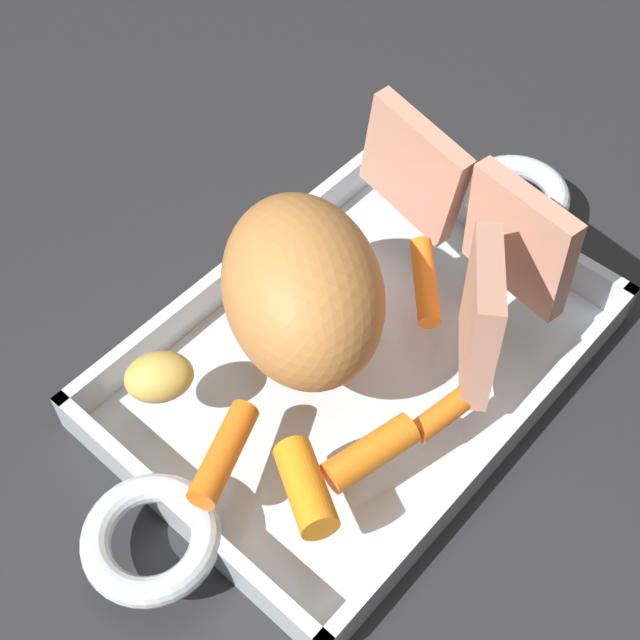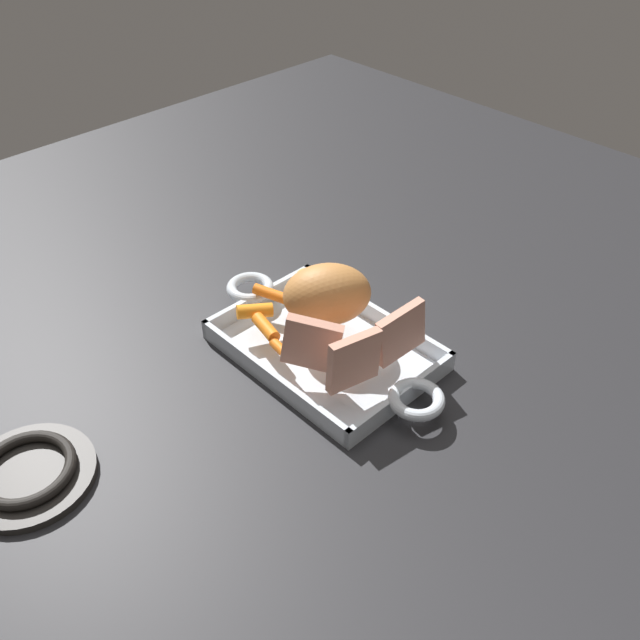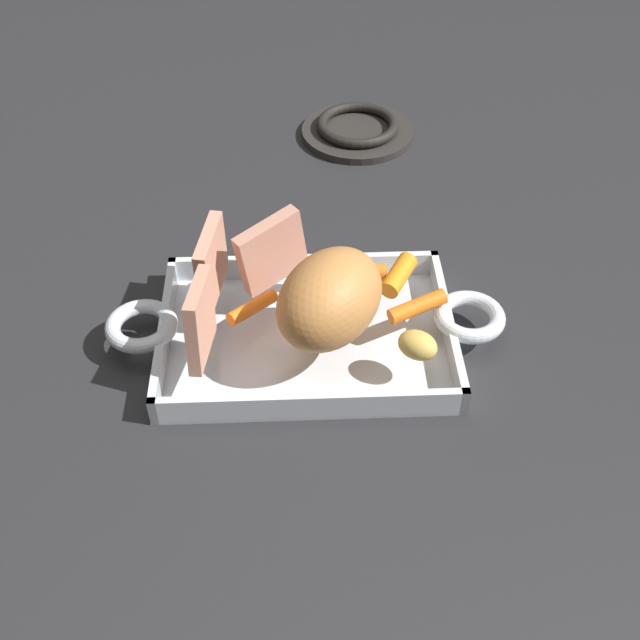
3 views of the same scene
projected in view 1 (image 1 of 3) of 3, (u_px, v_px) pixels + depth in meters
The scene contains 12 objects.
ground_plane at pixel (357, 369), 0.60m from camera, with size 1.99×1.99×0.00m, color #232326.
roasting_dish at pixel (358, 358), 0.59m from camera, with size 0.44×0.23×0.04m.
pork_roast at pixel (303, 289), 0.53m from camera, with size 0.13×0.10×0.09m, color #B9783E.
roast_slice_outer at pixel (519, 241), 0.56m from camera, with size 0.01×0.08×0.08m, color tan.
roast_slice_thick at pixel (413, 169), 0.60m from camera, with size 0.01×0.08×0.08m, color tan.
roast_slice_thin at pixel (481, 316), 0.53m from camera, with size 0.02×0.08×0.08m, color tan.
baby_carrot_long at pixel (227, 456), 0.51m from camera, with size 0.02×0.02×0.07m, color orange.
baby_carrot_short at pixel (371, 453), 0.51m from camera, with size 0.02×0.02×0.06m, color orange.
baby_carrot_center_left at pixel (425, 282), 0.58m from camera, with size 0.02×0.02×0.06m, color orange.
baby_carrot_southwest at pixel (444, 413), 0.52m from camera, with size 0.01×0.01×0.04m, color orange.
baby_carrot_northwest at pixel (306, 487), 0.49m from camera, with size 0.02×0.02×0.06m, color orange.
potato_golden_large at pixel (159, 377), 0.53m from camera, with size 0.04×0.03×0.03m, color gold.
Camera 1 is at (0.26, 0.20, 0.50)m, focal length 49.89 mm.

